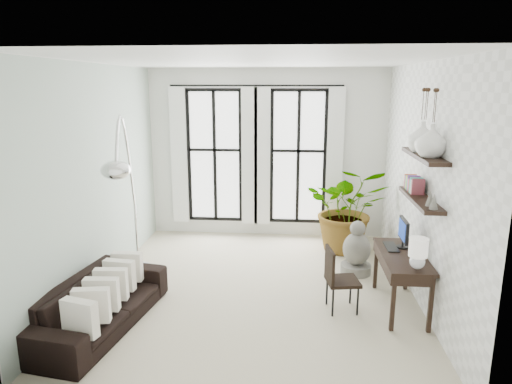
# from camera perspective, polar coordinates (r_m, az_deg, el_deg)

# --- Properties ---
(floor) EXTENTS (5.00, 5.00, 0.00)m
(floor) POSITION_cam_1_polar(r_m,az_deg,el_deg) (6.80, -0.05, -11.94)
(floor) COLOR beige
(floor) RESTS_ON ground
(ceiling) EXTENTS (5.00, 5.00, 0.00)m
(ceiling) POSITION_cam_1_polar(r_m,az_deg,el_deg) (6.16, -0.06, 16.07)
(ceiling) COLOR white
(ceiling) RESTS_ON wall_back
(wall_left) EXTENTS (0.00, 5.00, 5.00)m
(wall_left) POSITION_cam_1_polar(r_m,az_deg,el_deg) (6.85, -19.15, 1.61)
(wall_left) COLOR #A9BDAE
(wall_left) RESTS_ON floor
(wall_right) EXTENTS (0.00, 5.00, 5.00)m
(wall_right) POSITION_cam_1_polar(r_m,az_deg,el_deg) (6.50, 20.12, 0.92)
(wall_right) COLOR white
(wall_right) RESTS_ON floor
(wall_back) EXTENTS (4.50, 0.00, 4.50)m
(wall_back) POSITION_cam_1_polar(r_m,az_deg,el_deg) (8.74, 1.35, 4.76)
(wall_back) COLOR white
(wall_back) RESTS_ON floor
(windows) EXTENTS (3.26, 0.13, 2.65)m
(windows) POSITION_cam_1_polar(r_m,az_deg,el_deg) (8.69, 0.00, 4.44)
(windows) COLOR white
(windows) RESTS_ON wall_back
(wall_shelves) EXTENTS (0.25, 1.30, 0.60)m
(wall_shelves) POSITION_cam_1_polar(r_m,az_deg,el_deg) (6.05, 19.92, 1.30)
(wall_shelves) COLOR black
(wall_shelves) RESTS_ON wall_right
(sofa) EXTENTS (1.14, 2.20, 0.61)m
(sofa) POSITION_cam_1_polar(r_m,az_deg,el_deg) (6.02, -18.94, -13.04)
(sofa) COLOR black
(sofa) RESTS_ON floor
(throw_pillows) EXTENTS (0.40, 1.52, 0.40)m
(throw_pillows) POSITION_cam_1_polar(r_m,az_deg,el_deg) (5.90, -18.18, -11.46)
(throw_pillows) COLOR white
(throw_pillows) RESTS_ON sofa
(plant) EXTENTS (1.50, 1.33, 1.54)m
(plant) POSITION_cam_1_polar(r_m,az_deg,el_deg) (8.18, 11.38, -2.05)
(plant) COLOR #2D7228
(plant) RESTS_ON floor
(desk) EXTENTS (0.55, 1.29, 1.15)m
(desk) POSITION_cam_1_polar(r_m,az_deg,el_deg) (6.21, 17.91, -8.00)
(desk) COLOR black
(desk) RESTS_ON floor
(desk_chair) EXTENTS (0.47, 0.47, 0.86)m
(desk_chair) POSITION_cam_1_polar(r_m,az_deg,el_deg) (6.10, 10.09, -10.23)
(desk_chair) COLOR black
(desk_chair) RESTS_ON floor
(arc_lamp) EXTENTS (0.76, 1.97, 2.53)m
(arc_lamp) POSITION_cam_1_polar(r_m,az_deg,el_deg) (6.23, -16.15, 4.11)
(arc_lamp) COLOR silver
(arc_lamp) RESTS_ON floor
(buddha) EXTENTS (0.48, 0.48, 0.86)m
(buddha) POSITION_cam_1_polar(r_m,az_deg,el_deg) (7.35, 12.45, -7.27)
(buddha) COLOR slate
(buddha) RESTS_ON floor
(vase_a) EXTENTS (0.37, 0.37, 0.38)m
(vase_a) POSITION_cam_1_polar(r_m,az_deg,el_deg) (5.70, 21.08, 5.99)
(vase_a) COLOR white
(vase_a) RESTS_ON shelf_upper
(vase_b) EXTENTS (0.37, 0.37, 0.38)m
(vase_b) POSITION_cam_1_polar(r_m,az_deg,el_deg) (6.08, 20.06, 6.49)
(vase_b) COLOR white
(vase_b) RESTS_ON shelf_upper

